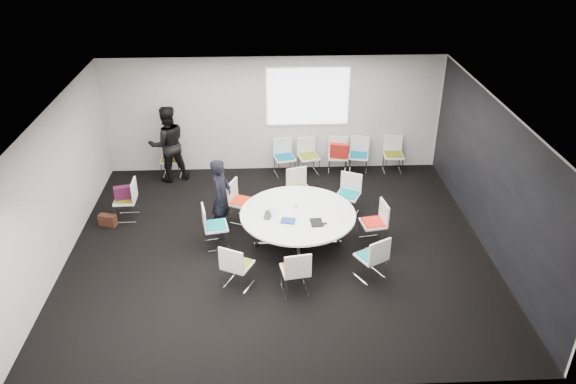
{
  "coord_description": "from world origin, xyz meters",
  "views": [
    {
      "loc": [
        -0.22,
        -9.06,
        6.19
      ],
      "look_at": [
        0.2,
        0.4,
        1.0
      ],
      "focal_mm": 35.0,
      "sensor_mm": 36.0,
      "label": 1
    }
  ],
  "objects_px": {
    "maroon_bag": "(124,193)",
    "brown_bag": "(108,220)",
    "chair_back_a": "(285,164)",
    "chair_ring_c": "(299,197)",
    "conference_table": "(298,222)",
    "chair_back_b": "(308,163)",
    "cup": "(296,206)",
    "chair_ring_g": "(295,278)",
    "chair_ring_h": "(371,265)",
    "chair_back_c": "(337,162)",
    "chair_ring_b": "(348,202)",
    "chair_person_back": "(172,166)",
    "laptop": "(270,215)",
    "chair_ring_e": "(215,234)",
    "person_main": "(221,196)",
    "chair_spare_left": "(127,207)",
    "chair_back_e": "(393,161)",
    "person_back": "(168,144)",
    "chair_back_d": "(358,162)",
    "chair_ring_a": "(373,230)",
    "chair_ring_f": "(238,273)",
    "chair_ring_d": "(241,209)"
  },
  "relations": [
    {
      "from": "chair_ring_a",
      "to": "chair_back_b",
      "type": "height_order",
      "value": "same"
    },
    {
      "from": "chair_back_c",
      "to": "person_main",
      "type": "xyz_separation_m",
      "value": [
        -2.63,
        -2.5,
        0.51
      ]
    },
    {
      "from": "chair_ring_d",
      "to": "chair_ring_e",
      "type": "relative_size",
      "value": 1.0
    },
    {
      "from": "chair_person_back",
      "to": "person_back",
      "type": "xyz_separation_m",
      "value": [
        -0.0,
        -0.17,
        0.64
      ]
    },
    {
      "from": "chair_ring_f",
      "to": "chair_spare_left",
      "type": "bearing_deg",
      "value": 161.66
    },
    {
      "from": "chair_ring_f",
      "to": "cup",
      "type": "relative_size",
      "value": 9.78
    },
    {
      "from": "chair_back_b",
      "to": "cup",
      "type": "height_order",
      "value": "chair_back_b"
    },
    {
      "from": "chair_back_a",
      "to": "maroon_bag",
      "type": "height_order",
      "value": "chair_back_a"
    },
    {
      "from": "chair_back_e",
      "to": "brown_bag",
      "type": "xyz_separation_m",
      "value": [
        -6.39,
        -2.2,
        -0.16
      ]
    },
    {
      "from": "chair_back_b",
      "to": "cup",
      "type": "bearing_deg",
      "value": 67.16
    },
    {
      "from": "chair_ring_b",
      "to": "person_back",
      "type": "height_order",
      "value": "person_back"
    },
    {
      "from": "chair_ring_e",
      "to": "cup",
      "type": "distance_m",
      "value": 1.65
    },
    {
      "from": "chair_back_b",
      "to": "chair_person_back",
      "type": "distance_m",
      "value": 3.3
    },
    {
      "from": "chair_ring_c",
      "to": "chair_person_back",
      "type": "bearing_deg",
      "value": -46.92
    },
    {
      "from": "chair_ring_c",
      "to": "brown_bag",
      "type": "xyz_separation_m",
      "value": [
        -4.0,
        -0.54,
        -0.16
      ]
    },
    {
      "from": "conference_table",
      "to": "chair_back_b",
      "type": "xyz_separation_m",
      "value": [
        0.45,
        3.11,
        -0.26
      ]
    },
    {
      "from": "laptop",
      "to": "brown_bag",
      "type": "relative_size",
      "value": 0.89
    },
    {
      "from": "chair_ring_g",
      "to": "chair_person_back",
      "type": "relative_size",
      "value": 1.0
    },
    {
      "from": "conference_table",
      "to": "chair_back_a",
      "type": "height_order",
      "value": "chair_back_a"
    },
    {
      "from": "chair_ring_b",
      "to": "chair_back_a",
      "type": "bearing_deg",
      "value": -30.35
    },
    {
      "from": "chair_ring_c",
      "to": "brown_bag",
      "type": "relative_size",
      "value": 2.44
    },
    {
      "from": "chair_back_d",
      "to": "person_back",
      "type": "distance_m",
      "value": 4.56
    },
    {
      "from": "chair_ring_a",
      "to": "chair_back_c",
      "type": "height_order",
      "value": "same"
    },
    {
      "from": "chair_ring_g",
      "to": "chair_ring_c",
      "type": "bearing_deg",
      "value": 75.37
    },
    {
      "from": "conference_table",
      "to": "chair_spare_left",
      "type": "bearing_deg",
      "value": 161.62
    },
    {
      "from": "chair_ring_b",
      "to": "cup",
      "type": "xyz_separation_m",
      "value": [
        -1.16,
        -0.97,
        0.5
      ]
    },
    {
      "from": "chair_ring_c",
      "to": "maroon_bag",
      "type": "distance_m",
      "value": 3.68
    },
    {
      "from": "chair_ring_g",
      "to": "person_main",
      "type": "relative_size",
      "value": 0.56
    },
    {
      "from": "chair_back_c",
      "to": "chair_person_back",
      "type": "height_order",
      "value": "same"
    },
    {
      "from": "conference_table",
      "to": "chair_back_b",
      "type": "relative_size",
      "value": 2.5
    },
    {
      "from": "chair_ring_g",
      "to": "brown_bag",
      "type": "height_order",
      "value": "chair_ring_g"
    },
    {
      "from": "chair_ring_b",
      "to": "person_main",
      "type": "height_order",
      "value": "person_main"
    },
    {
      "from": "chair_spare_left",
      "to": "chair_back_e",
      "type": "bearing_deg",
      "value": -73.59
    },
    {
      "from": "chair_ring_h",
      "to": "maroon_bag",
      "type": "bearing_deg",
      "value": 125.74
    },
    {
      "from": "chair_ring_e",
      "to": "person_back",
      "type": "bearing_deg",
      "value": -167.75
    },
    {
      "from": "conference_table",
      "to": "chair_ring_a",
      "type": "height_order",
      "value": "chair_ring_a"
    },
    {
      "from": "chair_back_a",
      "to": "chair_ring_h",
      "type": "bearing_deg",
      "value": 95.38
    },
    {
      "from": "chair_ring_g",
      "to": "chair_ring_h",
      "type": "distance_m",
      "value": 1.4
    },
    {
      "from": "laptop",
      "to": "chair_ring_e",
      "type": "bearing_deg",
      "value": 90.2
    },
    {
      "from": "chair_ring_f",
      "to": "chair_person_back",
      "type": "height_order",
      "value": "same"
    },
    {
      "from": "chair_ring_f",
      "to": "chair_person_back",
      "type": "bearing_deg",
      "value": 138.44
    },
    {
      "from": "chair_ring_d",
      "to": "person_main",
      "type": "distance_m",
      "value": 0.73
    },
    {
      "from": "maroon_bag",
      "to": "brown_bag",
      "type": "height_order",
      "value": "maroon_bag"
    },
    {
      "from": "chair_ring_b",
      "to": "cup",
      "type": "relative_size",
      "value": 9.78
    },
    {
      "from": "chair_ring_h",
      "to": "chair_back_c",
      "type": "height_order",
      "value": "same"
    },
    {
      "from": "person_back",
      "to": "brown_bag",
      "type": "bearing_deg",
      "value": 42.22
    },
    {
      "from": "conference_table",
      "to": "cup",
      "type": "xyz_separation_m",
      "value": [
        -0.02,
        0.2,
        0.24
      ]
    },
    {
      "from": "chair_person_back",
      "to": "brown_bag",
      "type": "height_order",
      "value": "chair_person_back"
    },
    {
      "from": "chair_ring_h",
      "to": "chair_back_a",
      "type": "xyz_separation_m",
      "value": [
        -1.37,
        4.16,
        0.0
      ]
    },
    {
      "from": "chair_person_back",
      "to": "maroon_bag",
      "type": "relative_size",
      "value": 2.2
    }
  ]
}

